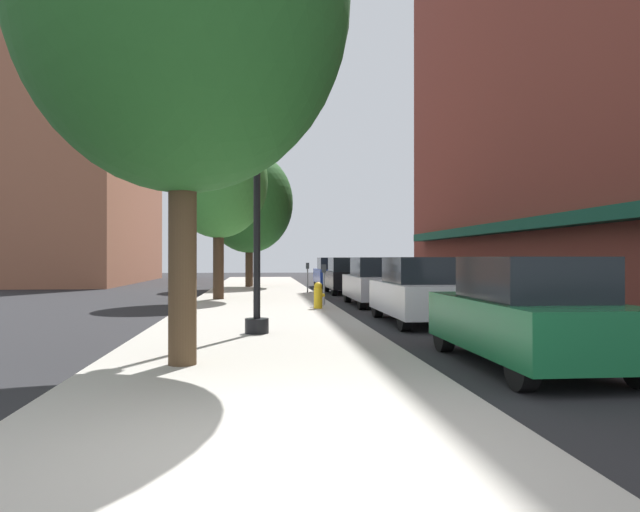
% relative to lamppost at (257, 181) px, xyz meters
% --- Properties ---
extents(ground_plane, '(90.00, 90.00, 0.00)m').
position_rel_lamppost_xyz_m(ground_plane, '(4.06, 10.46, -3.20)').
color(ground_plane, '#232326').
extents(sidewalk_slab, '(4.80, 50.00, 0.12)m').
position_rel_lamppost_xyz_m(sidewalk_slab, '(0.06, 11.46, -3.14)').
color(sidewalk_slab, '#A8A399').
rests_on(sidewalk_slab, ground).
extents(building_far_background, '(6.80, 18.00, 18.96)m').
position_rel_lamppost_xyz_m(building_far_background, '(-10.95, 29.46, 6.26)').
color(building_far_background, '#9E6047').
rests_on(building_far_background, ground).
extents(lamppost, '(0.48, 0.48, 5.90)m').
position_rel_lamppost_xyz_m(lamppost, '(0.00, 0.00, 0.00)').
color(lamppost, black).
rests_on(lamppost, sidewalk_slab).
extents(fire_hydrant, '(0.33, 0.26, 0.79)m').
position_rel_lamppost_xyz_m(fire_hydrant, '(1.81, 5.92, -2.68)').
color(fire_hydrant, gold).
rests_on(fire_hydrant, sidewalk_slab).
extents(parking_meter_near, '(0.14, 0.09, 1.31)m').
position_rel_lamppost_xyz_m(parking_meter_near, '(2.11, 14.04, -2.25)').
color(parking_meter_near, slate).
rests_on(parking_meter_near, sidewalk_slab).
extents(parking_meter_far, '(0.14, 0.09, 1.31)m').
position_rel_lamppost_xyz_m(parking_meter_far, '(2.11, 7.15, -2.25)').
color(parking_meter_far, slate).
rests_on(parking_meter_far, sidewalk_slab).
extents(tree_near, '(4.64, 4.64, 7.13)m').
position_rel_lamppost_xyz_m(tree_near, '(-0.53, 20.15, 1.37)').
color(tree_near, '#422D1E').
rests_on(tree_near, sidewalk_slab).
extents(tree_mid, '(3.65, 3.65, 6.46)m').
position_rel_lamppost_xyz_m(tree_mid, '(-1.48, 10.45, 1.25)').
color(tree_mid, '#422D1E').
rests_on(tree_mid, sidewalk_slab).
extents(tree_far, '(4.80, 4.80, 7.98)m').
position_rel_lamppost_xyz_m(tree_far, '(-1.04, -3.52, 2.12)').
color(tree_far, '#4C3823').
rests_on(tree_far, sidewalk_slab).
extents(car_green, '(1.80, 4.30, 1.66)m').
position_rel_lamppost_xyz_m(car_green, '(4.06, -3.58, -2.39)').
color(car_green, black).
rests_on(car_green, ground).
extents(car_white, '(1.80, 4.30, 1.66)m').
position_rel_lamppost_xyz_m(car_white, '(4.06, 2.56, -2.39)').
color(car_white, black).
rests_on(car_white, ground).
extents(car_silver, '(1.80, 4.30, 1.66)m').
position_rel_lamppost_xyz_m(car_silver, '(4.06, 8.31, -2.39)').
color(car_silver, black).
rests_on(car_silver, ground).
extents(car_black, '(1.80, 4.30, 1.66)m').
position_rel_lamppost_xyz_m(car_black, '(4.06, 15.52, -2.39)').
color(car_black, black).
rests_on(car_black, ground).
extents(car_blue, '(1.80, 4.30, 1.66)m').
position_rel_lamppost_xyz_m(car_blue, '(4.06, 21.17, -2.39)').
color(car_blue, black).
rests_on(car_blue, ground).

